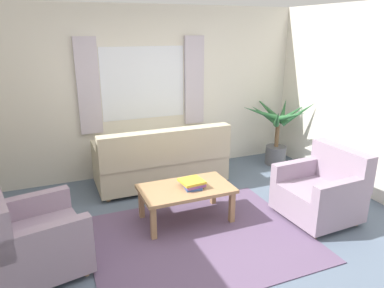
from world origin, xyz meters
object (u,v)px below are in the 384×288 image
armchair_right (322,191)px  coffee_table (186,192)px  potted_plant (277,132)px  armchair_left (32,239)px  book_stack_on_table (192,183)px  couch (162,162)px

armchair_right → coffee_table: bearing=-112.4°
armchair_right → potted_plant: (0.59, 1.78, 0.22)m
armchair_left → armchair_right: (3.27, -0.22, 0.00)m
armchair_left → coffee_table: armchair_left is taller
armchair_right → armchair_left: bearing=-96.5°
coffee_table → potted_plant: potted_plant is taller
armchair_left → book_stack_on_table: armchair_left is taller
coffee_table → potted_plant: (2.15, 1.21, 0.19)m
armchair_right → potted_plant: 1.88m
potted_plant → book_stack_on_table: bearing=-149.4°
armchair_right → book_stack_on_table: armchair_right is taller
potted_plant → armchair_left: bearing=-158.0°
potted_plant → armchair_right: bearing=-108.3°
armchair_left → potted_plant: bearing=-79.2°
couch → armchair_left: couch is taller
couch → potted_plant: potted_plant is taller
armchair_left → armchair_right: bearing=-105.0°
couch → coffee_table: size_ratio=1.73×
book_stack_on_table → potted_plant: bearing=30.6°
potted_plant → coffee_table: bearing=-150.6°
coffee_table → book_stack_on_table: size_ratio=3.66×
armchair_left → armchair_right: same height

